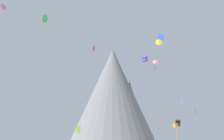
{
  "coord_description": "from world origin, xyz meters",
  "views": [
    {
      "loc": [
        -3.87,
        -31.67,
        3.05
      ],
      "look_at": [
        -1.58,
        34.48,
        24.08
      ],
      "focal_mm": 47.0,
      "sensor_mm": 36.0,
      "label": 1
    }
  ],
  "objects_px": {
    "rock_massif": "(116,109)",
    "kite_green_high": "(45,19)",
    "kite_black_mid": "(178,123)",
    "kite_orange_low": "(175,126)",
    "kite_yellow_high": "(159,42)",
    "kite_blue_high": "(161,38)",
    "kite_red_high": "(94,48)",
    "kite_pink_high": "(155,62)",
    "kite_violet_low": "(182,102)",
    "kite_lime_low": "(79,129)",
    "kite_rainbow_high": "(3,7)",
    "kite_cyan_mid": "(196,112)",
    "kite_indigo_high": "(145,59)"
  },
  "relations": [
    {
      "from": "kite_black_mid",
      "to": "kite_yellow_high",
      "type": "xyz_separation_m",
      "value": [
        -7.98,
        -16.12,
        20.33
      ]
    },
    {
      "from": "kite_rainbow_high",
      "to": "kite_indigo_high",
      "type": "height_order",
      "value": "kite_rainbow_high"
    },
    {
      "from": "rock_massif",
      "to": "kite_violet_low",
      "type": "relative_size",
      "value": 64.69
    },
    {
      "from": "rock_massif",
      "to": "kite_black_mid",
      "type": "relative_size",
      "value": 14.06
    },
    {
      "from": "rock_massif",
      "to": "kite_orange_low",
      "type": "xyz_separation_m",
      "value": [
        13.84,
        -54.64,
        -14.34
      ]
    },
    {
      "from": "kite_cyan_mid",
      "to": "kite_lime_low",
      "type": "bearing_deg",
      "value": 156.45
    },
    {
      "from": "kite_green_high",
      "to": "kite_indigo_high",
      "type": "relative_size",
      "value": 1.07
    },
    {
      "from": "kite_orange_low",
      "to": "kite_black_mid",
      "type": "bearing_deg",
      "value": -134.9
    },
    {
      "from": "kite_black_mid",
      "to": "kite_rainbow_high",
      "type": "bearing_deg",
      "value": -142.11
    },
    {
      "from": "kite_rainbow_high",
      "to": "kite_lime_low",
      "type": "height_order",
      "value": "kite_rainbow_high"
    },
    {
      "from": "kite_orange_low",
      "to": "kite_rainbow_high",
      "type": "distance_m",
      "value": 53.6
    },
    {
      "from": "kite_cyan_mid",
      "to": "kite_indigo_high",
      "type": "bearing_deg",
      "value": 161.15
    },
    {
      "from": "rock_massif",
      "to": "kite_cyan_mid",
      "type": "relative_size",
      "value": 16.36
    },
    {
      "from": "kite_blue_high",
      "to": "kite_cyan_mid",
      "type": "relative_size",
      "value": 1.0
    },
    {
      "from": "rock_massif",
      "to": "kite_violet_low",
      "type": "distance_m",
      "value": 85.15
    },
    {
      "from": "kite_cyan_mid",
      "to": "kite_red_high",
      "type": "distance_m",
      "value": 38.27
    },
    {
      "from": "kite_green_high",
      "to": "rock_massif",
      "type": "bearing_deg",
      "value": -171.46
    },
    {
      "from": "rock_massif",
      "to": "kite_yellow_high",
      "type": "height_order",
      "value": "rock_massif"
    },
    {
      "from": "kite_violet_low",
      "to": "kite_rainbow_high",
      "type": "distance_m",
      "value": 45.91
    },
    {
      "from": "kite_yellow_high",
      "to": "kite_red_high",
      "type": "relative_size",
      "value": 0.95
    },
    {
      "from": "kite_yellow_high",
      "to": "kite_red_high",
      "type": "distance_m",
      "value": 24.92
    },
    {
      "from": "kite_indigo_high",
      "to": "kite_violet_low",
      "type": "bearing_deg",
      "value": -135.28
    },
    {
      "from": "kite_green_high",
      "to": "kite_red_high",
      "type": "distance_m",
      "value": 24.38
    },
    {
      "from": "kite_orange_low",
      "to": "kite_pink_high",
      "type": "xyz_separation_m",
      "value": [
        -3.13,
        8.43,
        21.36
      ]
    },
    {
      "from": "kite_black_mid",
      "to": "kite_indigo_high",
      "type": "distance_m",
      "value": 29.63
    },
    {
      "from": "kite_blue_high",
      "to": "kite_red_high",
      "type": "xyz_separation_m",
      "value": [
        -20.27,
        12.08,
        1.33
      ]
    },
    {
      "from": "kite_orange_low",
      "to": "kite_rainbow_high",
      "type": "bearing_deg",
      "value": -3.27
    },
    {
      "from": "kite_pink_high",
      "to": "kite_yellow_high",
      "type": "bearing_deg",
      "value": -84.39
    },
    {
      "from": "kite_yellow_high",
      "to": "kite_rainbow_high",
      "type": "bearing_deg",
      "value": -158.05
    },
    {
      "from": "kite_pink_high",
      "to": "kite_lime_low",
      "type": "distance_m",
      "value": 44.74
    },
    {
      "from": "rock_massif",
      "to": "kite_rainbow_high",
      "type": "relative_size",
      "value": 11.64
    },
    {
      "from": "kite_pink_high",
      "to": "kite_indigo_high",
      "type": "relative_size",
      "value": 0.75
    },
    {
      "from": "kite_black_mid",
      "to": "kite_indigo_high",
      "type": "xyz_separation_m",
      "value": [
        -13.28,
        -23.26,
        12.67
      ]
    },
    {
      "from": "kite_violet_low",
      "to": "kite_black_mid",
      "type": "distance_m",
      "value": 40.83
    },
    {
      "from": "kite_black_mid",
      "to": "kite_orange_low",
      "type": "bearing_deg",
      "value": -102.44
    },
    {
      "from": "kite_pink_high",
      "to": "kite_rainbow_high",
      "type": "height_order",
      "value": "kite_rainbow_high"
    },
    {
      "from": "kite_blue_high",
      "to": "kite_lime_low",
      "type": "distance_m",
      "value": 41.41
    },
    {
      "from": "kite_red_high",
      "to": "kite_indigo_high",
      "type": "relative_size",
      "value": 0.38
    },
    {
      "from": "kite_blue_high",
      "to": "kite_red_high",
      "type": "relative_size",
      "value": 2.12
    },
    {
      "from": "kite_violet_low",
      "to": "kite_pink_high",
      "type": "xyz_separation_m",
      "value": [
        2.72,
        37.45,
        20.68
      ]
    },
    {
      "from": "kite_blue_high",
      "to": "kite_pink_high",
      "type": "distance_m",
      "value": 10.84
    },
    {
      "from": "kite_green_high",
      "to": "kite_cyan_mid",
      "type": "relative_size",
      "value": 1.32
    },
    {
      "from": "kite_pink_high",
      "to": "kite_violet_low",
      "type": "bearing_deg",
      "value": -82.98
    },
    {
      "from": "rock_massif",
      "to": "kite_rainbow_high",
      "type": "distance_m",
      "value": 80.05
    },
    {
      "from": "rock_massif",
      "to": "kite_green_high",
      "type": "bearing_deg",
      "value": -108.37
    },
    {
      "from": "kite_red_high",
      "to": "kite_pink_high",
      "type": "bearing_deg",
      "value": 101.82
    },
    {
      "from": "kite_blue_high",
      "to": "kite_indigo_high",
      "type": "distance_m",
      "value": 16.65
    },
    {
      "from": "kite_pink_high",
      "to": "kite_black_mid",
      "type": "bearing_deg",
      "value": 30.1
    },
    {
      "from": "kite_lime_low",
      "to": "kite_yellow_high",
      "type": "distance_m",
      "value": 36.79
    },
    {
      "from": "kite_black_mid",
      "to": "rock_massif",
      "type": "bearing_deg",
      "value": 117.19
    }
  ]
}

